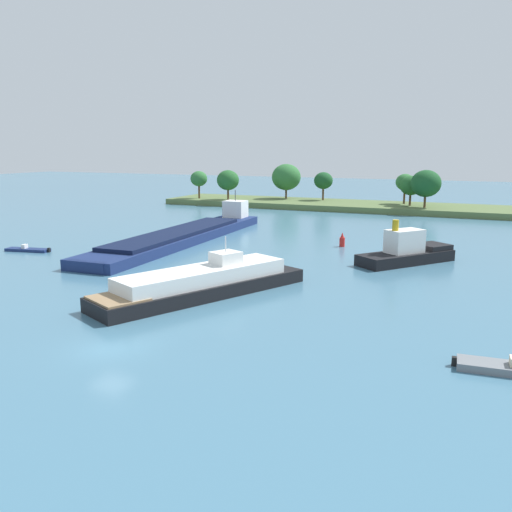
{
  "coord_description": "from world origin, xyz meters",
  "views": [
    {
      "loc": [
        22.04,
        -26.74,
        12.89
      ],
      "look_at": [
        -1.19,
        26.44,
        1.2
      ],
      "focal_mm": 37.96,
      "sensor_mm": 36.0,
      "label": 1
    }
  ],
  "objects_px": {
    "cargo_barge": "(185,234)",
    "small_motorboat": "(506,368)",
    "channel_buoy_red": "(342,241)",
    "white_riverboat": "(203,283)",
    "fishing_skiff": "(28,250)",
    "tugboat": "(407,252)"
  },
  "relations": [
    {
      "from": "tugboat",
      "to": "fishing_skiff",
      "type": "height_order",
      "value": "tugboat"
    },
    {
      "from": "tugboat",
      "to": "cargo_barge",
      "type": "distance_m",
      "value": 30.91
    },
    {
      "from": "tugboat",
      "to": "small_motorboat",
      "type": "height_order",
      "value": "tugboat"
    },
    {
      "from": "white_riverboat",
      "to": "tugboat",
      "type": "relative_size",
      "value": 1.77
    },
    {
      "from": "cargo_barge",
      "to": "channel_buoy_red",
      "type": "height_order",
      "value": "cargo_barge"
    },
    {
      "from": "cargo_barge",
      "to": "channel_buoy_red",
      "type": "bearing_deg",
      "value": 11.35
    },
    {
      "from": "cargo_barge",
      "to": "small_motorboat",
      "type": "xyz_separation_m",
      "value": [
        40.62,
        -31.72,
        -0.65
      ]
    },
    {
      "from": "white_riverboat",
      "to": "fishing_skiff",
      "type": "distance_m",
      "value": 31.86
    },
    {
      "from": "cargo_barge",
      "to": "channel_buoy_red",
      "type": "relative_size",
      "value": 21.98
    },
    {
      "from": "tugboat",
      "to": "white_riverboat",
      "type": "bearing_deg",
      "value": -124.21
    },
    {
      "from": "fishing_skiff",
      "to": "channel_buoy_red",
      "type": "height_order",
      "value": "channel_buoy_red"
    },
    {
      "from": "cargo_barge",
      "to": "small_motorboat",
      "type": "relative_size",
      "value": 7.25
    },
    {
      "from": "fishing_skiff",
      "to": "channel_buoy_red",
      "type": "relative_size",
      "value": 3.19
    },
    {
      "from": "white_riverboat",
      "to": "small_motorboat",
      "type": "xyz_separation_m",
      "value": [
        24.34,
        -7.56,
        -0.92
      ]
    },
    {
      "from": "fishing_skiff",
      "to": "small_motorboat",
      "type": "xyz_separation_m",
      "value": [
        54.77,
        -16.95,
        0.06
      ]
    },
    {
      "from": "fishing_skiff",
      "to": "tugboat",
      "type": "bearing_deg",
      "value": 14.88
    },
    {
      "from": "white_riverboat",
      "to": "fishing_skiff",
      "type": "height_order",
      "value": "white_riverboat"
    },
    {
      "from": "tugboat",
      "to": "channel_buoy_red",
      "type": "relative_size",
      "value": 6.12
    },
    {
      "from": "white_riverboat",
      "to": "cargo_barge",
      "type": "distance_m",
      "value": 29.14
    },
    {
      "from": "cargo_barge",
      "to": "white_riverboat",
      "type": "bearing_deg",
      "value": -56.04
    },
    {
      "from": "white_riverboat",
      "to": "fishing_skiff",
      "type": "bearing_deg",
      "value": 162.84
    },
    {
      "from": "tugboat",
      "to": "cargo_barge",
      "type": "bearing_deg",
      "value": 174.74
    }
  ]
}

